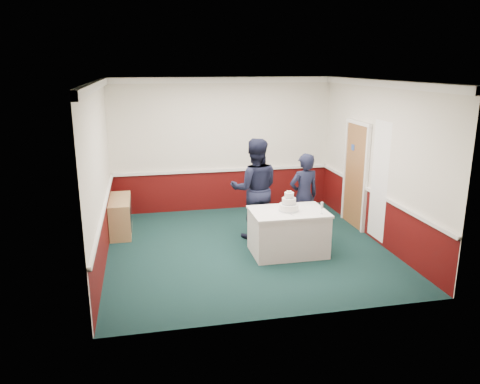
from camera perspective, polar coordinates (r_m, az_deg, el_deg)
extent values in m
plane|color=#14302F|center=(8.66, 0.82, -6.81)|extent=(5.00, 5.00, 0.00)
cube|color=silver|center=(10.60, -2.10, 5.73)|extent=(5.00, 0.05, 3.00)
cube|color=silver|center=(8.05, -16.60, 2.03)|extent=(0.05, 5.00, 3.00)
cube|color=silver|center=(9.08, 16.31, 3.50)|extent=(0.05, 5.00, 3.00)
cube|color=white|center=(8.03, 0.90, 13.26)|extent=(5.00, 5.00, 0.05)
cube|color=#470909|center=(10.83, -2.05, 0.25)|extent=(5.00, 0.02, 0.90)
cube|color=white|center=(10.71, -2.07, 2.67)|extent=(4.98, 0.05, 0.06)
cube|color=white|center=(10.44, -2.17, 13.48)|extent=(5.00, 0.08, 0.12)
cube|color=brown|center=(9.86, 13.91, 1.90)|extent=(0.05, 0.90, 2.10)
cube|color=#234799|center=(9.87, 13.59, 5.31)|extent=(0.01, 0.12, 0.12)
cube|color=white|center=(8.90, 16.60, 1.27)|extent=(0.02, 0.60, 2.20)
cube|color=#AC8153|center=(9.62, -14.35, -2.81)|extent=(0.40, 1.20, 0.70)
cube|color=black|center=(9.59, -13.15, -2.46)|extent=(0.01, 1.00, 0.50)
cube|color=white|center=(8.35, 5.87, -4.97)|extent=(1.28, 0.88, 0.76)
cube|color=white|center=(8.22, 5.95, -2.42)|extent=(1.32, 0.92, 0.04)
cylinder|color=white|center=(8.20, 5.96, -1.89)|extent=(0.34, 0.34, 0.12)
cylinder|color=silver|center=(8.21, 5.95, -2.20)|extent=(0.35, 0.35, 0.03)
cylinder|color=white|center=(8.16, 5.98, -1.11)|extent=(0.24, 0.24, 0.11)
cylinder|color=silver|center=(8.18, 5.98, -1.40)|extent=(0.25, 0.25, 0.02)
cylinder|color=white|center=(8.14, 6.00, -0.40)|extent=(0.16, 0.16, 0.10)
cylinder|color=silver|center=(8.15, 6.00, -0.67)|extent=(0.17, 0.17, 0.02)
sphere|color=#EDE5C9|center=(8.12, 6.02, 0.05)|extent=(0.03, 0.03, 0.03)
sphere|color=#EDE5C9|center=(8.14, 6.17, 0.09)|extent=(0.03, 0.03, 0.03)
sphere|color=#EDE5C9|center=(8.13, 5.83, 0.09)|extent=(0.03, 0.03, 0.03)
sphere|color=#EDE5C9|center=(8.10, 6.19, 0.02)|extent=(0.03, 0.03, 0.03)
sphere|color=#EDE5C9|center=(8.10, 5.87, 0.02)|extent=(0.03, 0.03, 0.03)
cube|color=silver|center=(8.02, 6.18, -2.70)|extent=(0.09, 0.21, 0.00)
cylinder|color=silver|center=(8.13, 9.91, -2.61)|extent=(0.05, 0.05, 0.01)
cylinder|color=silver|center=(8.11, 9.93, -2.29)|extent=(0.01, 0.01, 0.09)
cylinder|color=silver|center=(8.09, 9.96, -1.62)|extent=(0.04, 0.04, 0.11)
imported|color=black|center=(8.89, 1.83, 0.37)|extent=(1.05, 0.87, 1.94)
imported|color=black|center=(9.00, 7.78, -0.50)|extent=(0.66, 0.49, 1.66)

